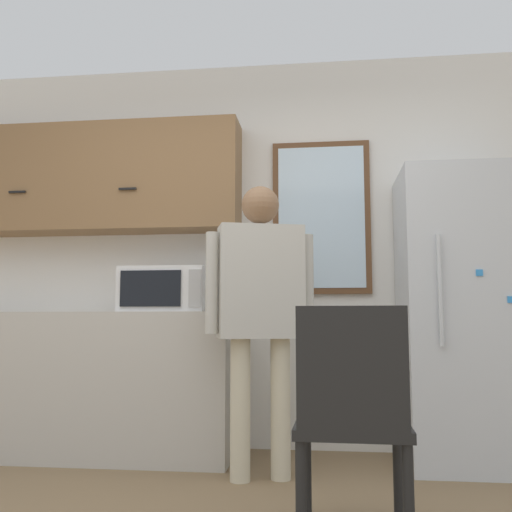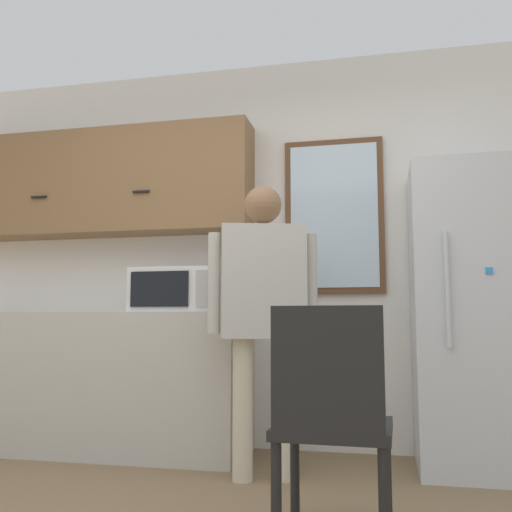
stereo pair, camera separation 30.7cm
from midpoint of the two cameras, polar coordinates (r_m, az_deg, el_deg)
back_wall at (r=4.03m, az=-4.19°, el=0.53°), size 6.00×0.06×2.70m
counter at (r=4.05m, az=-20.75°, el=-11.77°), size 2.24×0.63×0.91m
upper_cabinets at (r=4.30m, az=-18.98°, el=7.24°), size 2.24×0.32×0.76m
microwave at (r=3.72m, az=-11.19°, el=-3.36°), size 0.54×0.43×0.28m
person at (r=3.19m, az=-2.31°, el=-4.13°), size 0.59×0.35×1.62m
refrigerator at (r=3.64m, az=17.91°, el=-5.72°), size 0.74×0.67×1.78m
chair at (r=2.27m, az=5.65°, el=-15.36°), size 0.45×0.45×0.91m
window at (r=3.95m, az=4.35°, el=3.92°), size 0.67×0.05×1.06m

